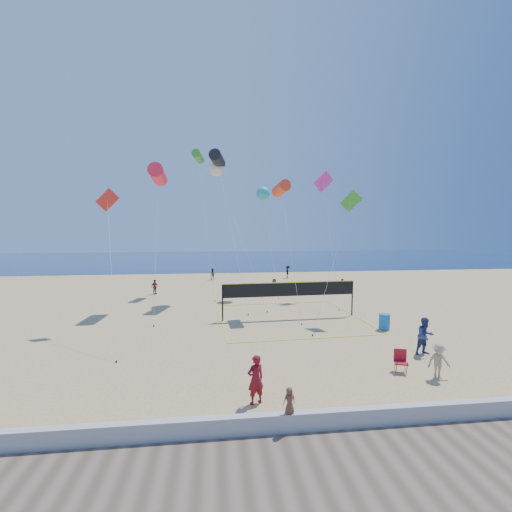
{
  "coord_description": "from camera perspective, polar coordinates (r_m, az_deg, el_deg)",
  "views": [
    {
      "loc": [
        -2.95,
        -13.18,
        6.37
      ],
      "look_at": [
        -1.14,
        2.0,
        5.19
      ],
      "focal_mm": 24.0,
      "sensor_mm": 36.0,
      "label": 1
    }
  ],
  "objects": [
    {
      "name": "kite_7",
      "position": [
        33.32,
        1.19,
        10.36
      ],
      "size": [
        2.02,
        2.96,
        10.5
      ],
      "rotation": [
        0.0,
        0.0,
        0.23
      ],
      "color": "#27AEA1",
      "rests_on": "ground"
    },
    {
      "name": "bystander_a",
      "position": [
        19.89,
        26.37,
        -11.86
      ],
      "size": [
        1.0,
        0.82,
        1.91
      ],
      "primitive_type": "imported",
      "rotation": [
        0.0,
        0.0,
        0.11
      ],
      "color": "navy",
      "rests_on": "ground"
    },
    {
      "name": "ocean",
      "position": [
        75.5,
        -4.53,
        -0.44
      ],
      "size": [
        140.0,
        50.0,
        0.03
      ],
      "primitive_type": "cube",
      "color": "navy",
      "rests_on": "ground"
    },
    {
      "name": "kite_6",
      "position": [
        32.85,
        -6.61,
        14.34
      ],
      "size": [
        4.7,
        7.57,
        12.81
      ],
      "rotation": [
        0.0,
        0.0,
        -0.2
      ],
      "color": "silver",
      "rests_on": "ground"
    },
    {
      "name": "kite_4",
      "position": [
        25.02,
        15.26,
        7.76
      ],
      "size": [
        4.52,
        4.35,
        9.19
      ],
      "rotation": [
        0.0,
        0.0,
        -0.41
      ],
      "color": "green",
      "rests_on": "ground"
    },
    {
      "name": "ground",
      "position": [
        14.93,
        5.62,
        -20.88
      ],
      "size": [
        120.0,
        120.0,
        0.0
      ],
      "primitive_type": "plane",
      "color": "tan",
      "rests_on": "ground"
    },
    {
      "name": "kite_8",
      "position": [
        36.8,
        -9.6,
        16.03
      ],
      "size": [
        2.25,
        6.94,
        14.42
      ],
      "rotation": [
        0.0,
        0.0,
        -0.2
      ],
      "color": "green",
      "rests_on": "ground"
    },
    {
      "name": "toddler",
      "position": [
        11.71,
        5.59,
        -22.83
      ],
      "size": [
        0.46,
        0.35,
        0.84
      ],
      "primitive_type": "imported",
      "rotation": [
        0.0,
        0.0,
        3.36
      ],
      "color": "brown",
      "rests_on": "seawall"
    },
    {
      "name": "camp_chair",
      "position": [
        17.29,
        22.95,
        -15.58
      ],
      "size": [
        0.67,
        0.78,
        1.11
      ],
      "rotation": [
        0.0,
        0.0,
        -0.33
      ],
      "color": "maroon",
      "rests_on": "ground"
    },
    {
      "name": "kite_0",
      "position": [
        29.18,
        -16.04,
        12.9
      ],
      "size": [
        1.21,
        7.21,
        11.55
      ],
      "rotation": [
        0.0,
        0.0,
        0.01
      ],
      "color": "#FE263C",
      "rests_on": "ground"
    },
    {
      "name": "kite_2",
      "position": [
        26.43,
        4.21,
        11.14
      ],
      "size": [
        1.35,
        4.97,
        10.06
      ],
      "rotation": [
        0.0,
        0.0,
        0.14
      ],
      "color": "red",
      "rests_on": "ground"
    },
    {
      "name": "far_person_4",
      "position": [
        45.3,
        5.33,
        -2.67
      ],
      "size": [
        0.77,
        1.13,
        1.62
      ],
      "primitive_type": "imported",
      "rotation": [
        0.0,
        0.0,
        1.4
      ],
      "color": "gray",
      "rests_on": "ground"
    },
    {
      "name": "far_person_3",
      "position": [
        43.79,
        -7.22,
        -3.03
      ],
      "size": [
        0.87,
        0.78,
        1.46
      ],
      "primitive_type": "imported",
      "rotation": [
        0.0,
        0.0,
        -0.39
      ],
      "color": "gray",
      "rests_on": "ground"
    },
    {
      "name": "seawall",
      "position": [
        12.21,
        8.98,
        -25.46
      ],
      "size": [
        32.0,
        0.3,
        0.6
      ],
      "primitive_type": "cube",
      "color": "#ACABA7",
      "rests_on": "ground"
    },
    {
      "name": "bystander_b",
      "position": [
        17.19,
        28.15,
        -15.19
      ],
      "size": [
        1.02,
        0.64,
        1.52
      ],
      "primitive_type": "imported",
      "rotation": [
        0.0,
        0.0,
        -0.08
      ],
      "color": "tan",
      "rests_on": "ground"
    },
    {
      "name": "far_person_0",
      "position": [
        35.31,
        -16.53,
        -4.97
      ],
      "size": [
        0.81,
        0.9,
        1.47
      ],
      "primitive_type": "imported",
      "rotation": [
        0.0,
        0.0,
        0.92
      ],
      "color": "gray",
      "rests_on": "ground"
    },
    {
      "name": "far_person_1",
      "position": [
        34.19,
        3.02,
        -5.06
      ],
      "size": [
        1.38,
        1.19,
        1.5
      ],
      "primitive_type": "imported",
      "rotation": [
        0.0,
        0.0,
        -0.65
      ],
      "color": "gray",
      "rests_on": "ground"
    },
    {
      "name": "kite_1",
      "position": [
        31.88,
        -6.45,
        15.72
      ],
      "size": [
        2.96,
        7.71,
        13.35
      ],
      "rotation": [
        0.0,
        0.0,
        -0.2
      ],
      "color": "black",
      "rests_on": "ground"
    },
    {
      "name": "trash_barrel",
      "position": [
        23.66,
        20.6,
        -10.23
      ],
      "size": [
        0.78,
        0.78,
        1.01
      ],
      "primitive_type": "cylinder",
      "rotation": [
        0.0,
        0.0,
        -0.16
      ],
      "color": "#1A66AC",
      "rests_on": "ground"
    },
    {
      "name": "kite_3",
      "position": [
        23.96,
        -23.46,
        7.38
      ],
      "size": [
        2.98,
        6.92,
        9.07
      ],
      "rotation": [
        0.0,
        0.0,
        0.13
      ],
      "color": "red",
      "rests_on": "ground"
    },
    {
      "name": "volleyball_net",
      "position": [
        24.83,
        5.61,
        -6.18
      ],
      "size": [
        10.3,
        10.16,
        2.63
      ],
      "rotation": [
        0.0,
        0.0,
        0.05
      ],
      "color": "black",
      "rests_on": "ground"
    },
    {
      "name": "boardwalk",
      "position": [
        10.77,
        12.37,
        -31.88
      ],
      "size": [
        32.0,
        3.6,
        0.03
      ],
      "primitive_type": "cube",
      "color": "brown",
      "rests_on": "ground"
    },
    {
      "name": "kite_5",
      "position": [
        33.38,
        11.28,
        11.36
      ],
      "size": [
        2.06,
        6.37,
        11.94
      ],
      "rotation": [
        0.0,
        0.0,
        0.34
      ],
      "color": "#EB32A8",
      "rests_on": "ground"
    },
    {
      "name": "far_person_2",
      "position": [
        35.49,
        14.22,
        -4.87
      ],
      "size": [
        0.42,
        0.58,
        1.47
      ],
      "primitive_type": "imported",
      "rotation": [
        0.0,
        0.0,
        1.71
      ],
      "color": "gray",
      "rests_on": "ground"
    },
    {
      "name": "woman",
      "position": [
        13.28,
        -0.06,
        -19.87
      ],
      "size": [
        0.78,
        0.66,
        1.82
      ],
      "primitive_type": "imported",
      "rotation": [
        0.0,
        0.0,
        3.55
      ],
      "color": "maroon",
      "rests_on": "ground"
    }
  ]
}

